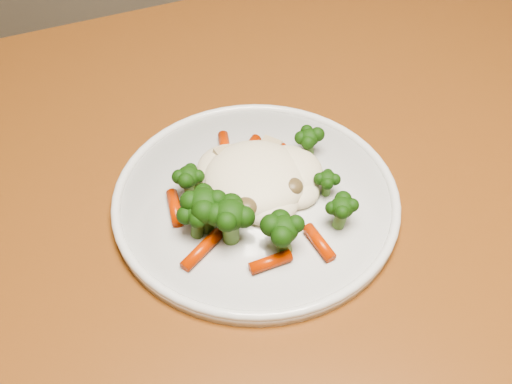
% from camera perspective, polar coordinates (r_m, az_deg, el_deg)
% --- Properties ---
extents(dining_table, '(1.32, 1.11, 0.75)m').
position_cam_1_polar(dining_table, '(0.81, 3.79, -2.08)').
color(dining_table, brown).
rests_on(dining_table, ground).
extents(plate, '(0.30, 0.30, 0.01)m').
position_cam_1_polar(plate, '(0.68, 0.00, -0.80)').
color(plate, silver).
rests_on(plate, dining_table).
extents(meal, '(0.20, 0.20, 0.05)m').
position_cam_1_polar(meal, '(0.65, -0.38, 0.41)').
color(meal, '#F7E8C6').
rests_on(meal, plate).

